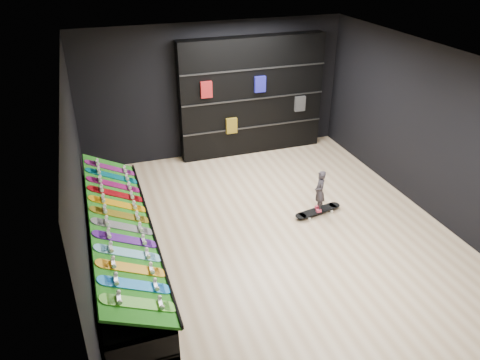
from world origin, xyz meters
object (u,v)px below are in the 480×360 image
object	(u,v)px
display_rack	(121,247)
back_shelving	(252,96)
child	(319,199)
floor_skateboard	(318,212)

from	to	relation	value
display_rack	back_shelving	xyz separation A→B (m)	(3.39, 3.32, 1.09)
back_shelving	child	size ratio (longest dim) A/B	6.96
back_shelving	display_rack	bearing A→B (deg)	-135.60
display_rack	child	bearing A→B (deg)	3.65
floor_skateboard	display_rack	bearing A→B (deg)	173.02
back_shelving	child	world-z (taller)	back_shelving
display_rack	child	world-z (taller)	child
back_shelving	floor_skateboard	world-z (taller)	back_shelving
back_shelving	child	bearing A→B (deg)	-86.33
display_rack	floor_skateboard	xyz separation A→B (m)	(3.59, 0.23, -0.20)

